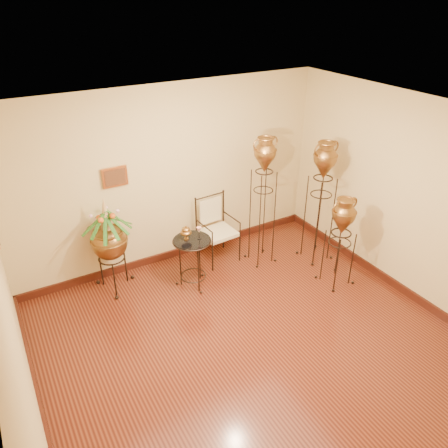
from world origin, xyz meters
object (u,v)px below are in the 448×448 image
amphora_tall (263,201)px  side_table (193,262)px  planter_urn (109,239)px  armchair (218,230)px  amphora_mid (320,202)px

amphora_tall → side_table: bearing=-176.6°
planter_urn → armchair: planter_urn is taller
planter_urn → armchair: size_ratio=1.40×
amphora_mid → side_table: (-2.09, 0.29, -0.60)m
amphora_mid → amphora_tall: bearing=156.1°
amphora_tall → amphora_mid: bearing=-23.9°
amphora_tall → planter_urn: 2.34m
amphora_mid → side_table: 2.19m
amphora_mid → planter_urn: bearing=165.2°
amphora_mid → armchair: size_ratio=1.87×
amphora_mid → side_table: amphora_mid is taller
planter_urn → side_table: planter_urn is taller
planter_urn → amphora_tall: bearing=-11.2°
planter_urn → side_table: (1.03, -0.53, -0.42)m
amphora_tall → side_table: 1.42m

